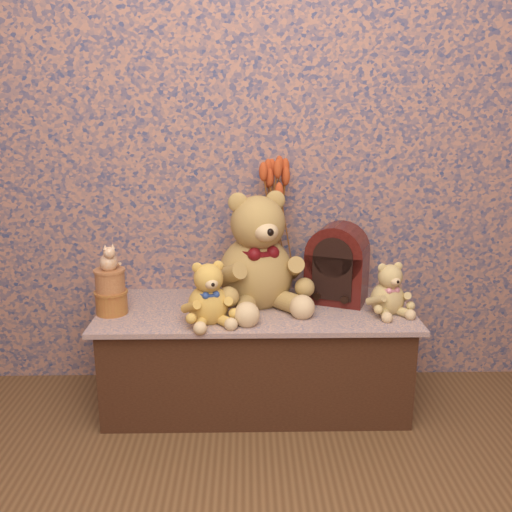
% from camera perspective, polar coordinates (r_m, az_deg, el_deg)
% --- Properties ---
extents(display_shelf, '(1.30, 0.54, 0.44)m').
position_cam_1_polar(display_shelf, '(2.41, -0.02, -10.27)').
color(display_shelf, '#384773').
rests_on(display_shelf, ground).
extents(teddy_large, '(0.55, 0.60, 0.52)m').
position_cam_1_polar(teddy_large, '(2.30, -0.01, 1.17)').
color(teddy_large, '#A47C3F').
rests_on(teddy_large, display_shelf).
extents(teddy_medium, '(0.28, 0.30, 0.26)m').
position_cam_1_polar(teddy_medium, '(2.15, -4.99, -3.47)').
color(teddy_medium, '#BA7F34').
rests_on(teddy_medium, display_shelf).
extents(teddy_small, '(0.23, 0.26, 0.23)m').
position_cam_1_polar(teddy_small, '(2.30, 13.51, -3.02)').
color(teddy_small, tan).
rests_on(teddy_small, display_shelf).
extents(cathedral_radio, '(0.30, 0.26, 0.34)m').
position_cam_1_polar(cathedral_radio, '(2.39, 8.40, -0.72)').
color(cathedral_radio, '#3E0E0B').
rests_on(cathedral_radio, display_shelf).
extents(ceramic_vase, '(0.13, 0.13, 0.18)m').
position_cam_1_polar(ceramic_vase, '(2.45, 2.02, -2.09)').
color(ceramic_vase, tan).
rests_on(ceramic_vase, display_shelf).
extents(dried_stalks, '(0.20, 0.20, 0.37)m').
position_cam_1_polar(dried_stalks, '(2.39, 2.08, 4.21)').
color(dried_stalks, '#B9421D').
rests_on(dried_stalks, ceramic_vase).
extents(biscuit_tin_lower, '(0.13, 0.13, 0.09)m').
position_cam_1_polar(biscuit_tin_lower, '(2.33, -14.70, -4.66)').
color(biscuit_tin_lower, '#B29434').
rests_on(biscuit_tin_lower, display_shelf).
extents(biscuit_tin_upper, '(0.15, 0.15, 0.09)m').
position_cam_1_polar(biscuit_tin_upper, '(2.30, -14.85, -2.50)').
color(biscuit_tin_upper, tan).
rests_on(biscuit_tin_upper, biscuit_tin_lower).
extents(cat_figurine, '(0.11, 0.12, 0.11)m').
position_cam_1_polar(cat_figurine, '(2.27, -15.02, -0.02)').
color(cat_figurine, silver).
rests_on(cat_figurine, biscuit_tin_upper).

